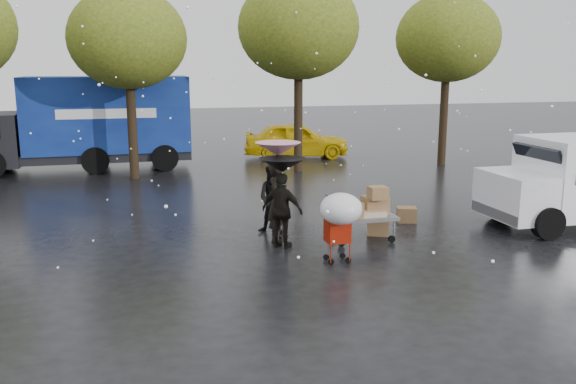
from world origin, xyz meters
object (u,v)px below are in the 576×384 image
object	(u,v)px
person_pink	(278,201)
person_black	(282,211)
shopping_cart	(340,213)
vendor_cart	(366,209)
yellow_taxi	(296,140)
blue_truck	(85,123)

from	to	relation	value
person_pink	person_black	world-z (taller)	person_pink
person_pink	shopping_cart	world-z (taller)	person_pink
vendor_cart	yellow_taxi	distance (m)	12.81
person_black	blue_truck	distance (m)	12.73
person_pink	blue_truck	size ratio (longest dim) A/B	0.22
vendor_cart	shopping_cart	xyz separation A→B (m)	(-1.13, -1.44, 0.34)
person_black	yellow_taxi	world-z (taller)	person_black
vendor_cart	shopping_cart	bearing A→B (deg)	-128.10
person_pink	yellow_taxi	size ratio (longest dim) A/B	0.41
person_black	shopping_cart	xyz separation A→B (m)	(0.83, -1.40, 0.24)
shopping_cart	blue_truck	size ratio (longest dim) A/B	0.18
vendor_cart	shopping_cart	world-z (taller)	shopping_cart
person_pink	shopping_cart	distance (m)	2.07
person_black	shopping_cart	distance (m)	1.65
shopping_cart	person_pink	bearing A→B (deg)	112.57
blue_truck	yellow_taxi	distance (m)	8.64
person_pink	yellow_taxi	xyz separation A→B (m)	(3.84, 12.20, -0.16)
person_black	vendor_cart	distance (m)	1.96
person_black	blue_truck	size ratio (longest dim) A/B	0.20
person_black	yellow_taxi	xyz separation A→B (m)	(3.88, 12.71, -0.06)
shopping_cart	blue_truck	distance (m)	14.32
person_black	yellow_taxi	distance (m)	13.28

